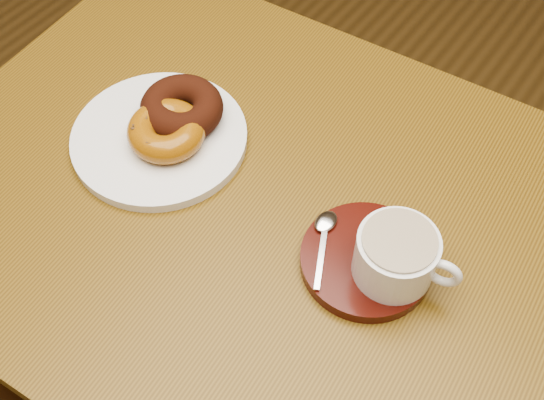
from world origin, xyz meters
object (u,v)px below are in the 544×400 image
Objects in this scene: saucer at (366,260)px; coffee_cup at (397,256)px; donut_plate at (159,138)px; cafe_table at (260,257)px.

saucer is 0.05m from coffee_cup.
coffee_cup reaches higher than saucer.
donut_plate is at bearing 170.09° from coffee_cup.
saucer is at bearing -3.77° from cafe_table.
coffee_cup is (0.35, -0.00, 0.04)m from donut_plate.
donut_plate is 1.51× the size of saucer.
cafe_table is 0.26m from coffee_cup.
coffee_cup is at bearing -0.03° from donut_plate.
donut_plate reaches higher than cafe_table.
cafe_table is 4.05× the size of donut_plate.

